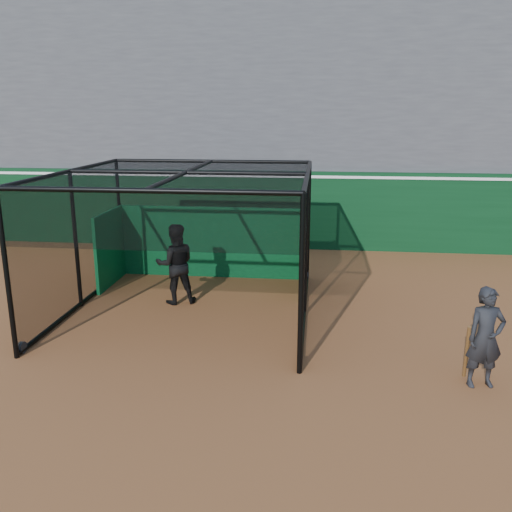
# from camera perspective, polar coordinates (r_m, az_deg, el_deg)

# --- Properties ---
(ground) EXTENTS (120.00, 120.00, 0.00)m
(ground) POSITION_cam_1_polar(r_m,az_deg,el_deg) (9.99, -4.42, -10.66)
(ground) COLOR brown
(ground) RESTS_ON ground
(outfield_wall) EXTENTS (50.00, 0.50, 2.50)m
(outfield_wall) POSITION_cam_1_polar(r_m,az_deg,el_deg) (17.69, 0.71, 5.07)
(outfield_wall) COLOR #093316
(outfield_wall) RESTS_ON ground
(grandstand) EXTENTS (50.00, 7.85, 8.95)m
(grandstand) POSITION_cam_1_polar(r_m,az_deg,el_deg) (21.19, 1.83, 15.34)
(grandstand) COLOR #4C4C4F
(grandstand) RESTS_ON ground
(batting_cage) EXTENTS (5.20, 5.59, 3.08)m
(batting_cage) POSITION_cam_1_polar(r_m,az_deg,el_deg) (11.87, -7.17, 1.30)
(batting_cage) COLOR black
(batting_cage) RESTS_ON ground
(batter) EXTENTS (1.09, 0.97, 1.87)m
(batter) POSITION_cam_1_polar(r_m,az_deg,el_deg) (12.56, -8.46, -0.84)
(batter) COLOR black
(batter) RESTS_ON ground
(on_deck_player) EXTENTS (0.67, 0.51, 1.67)m
(on_deck_player) POSITION_cam_1_polar(r_m,az_deg,el_deg) (9.43, 22.99, -7.94)
(on_deck_player) COLOR black
(on_deck_player) RESTS_ON ground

